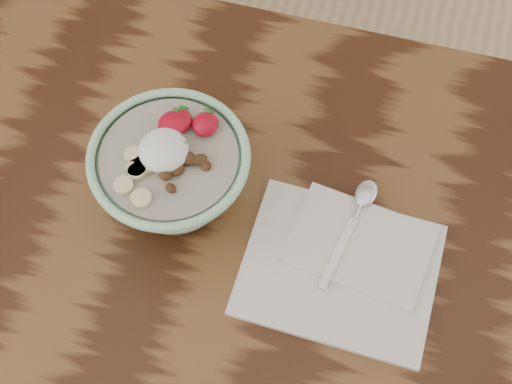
{
  "coord_description": "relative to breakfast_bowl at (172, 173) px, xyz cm",
  "views": [
    {
      "loc": [
        22.72,
        -31.24,
        162.94
      ],
      "look_at": [
        12.54,
        6.7,
        87.13
      ],
      "focal_mm": 50.0,
      "sensor_mm": 36.0,
      "label": 1
    }
  ],
  "objects": [
    {
      "name": "table",
      "position": [
        -0.58,
        -9.17,
        -16.34
      ],
      "size": [
        160.0,
        90.0,
        75.0
      ],
      "color": "#361B0D",
      "rests_on": "ground"
    },
    {
      "name": "breakfast_bowl",
      "position": [
        0.0,
        0.0,
        0.0
      ],
      "size": [
        20.64,
        20.64,
        14.06
      ],
      "rotation": [
        0.0,
        0.0,
        0.04
      ],
      "color": "#A0D8AA",
      "rests_on": "table"
    },
    {
      "name": "napkin",
      "position": [
        24.33,
        -4.07,
        -6.4
      ],
      "size": [
        25.61,
        21.75,
        1.54
      ],
      "rotation": [
        0.0,
        0.0,
        -0.03
      ],
      "color": "silver",
      "rests_on": "table"
    },
    {
      "name": "spoon",
      "position": [
        24.64,
        3.92,
        -5.13
      ],
      "size": [
        5.25,
        17.32,
        0.9
      ],
      "rotation": [
        0.0,
        0.0,
        -0.19
      ],
      "color": "silver",
      "rests_on": "napkin"
    }
  ]
}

